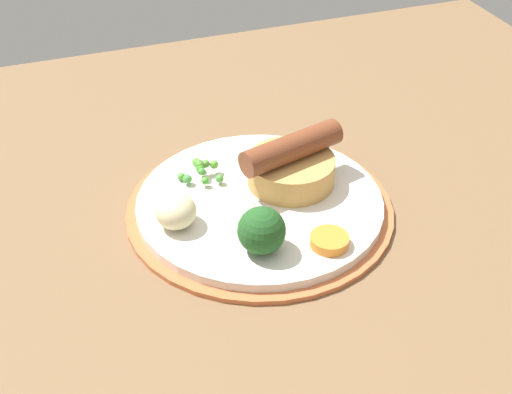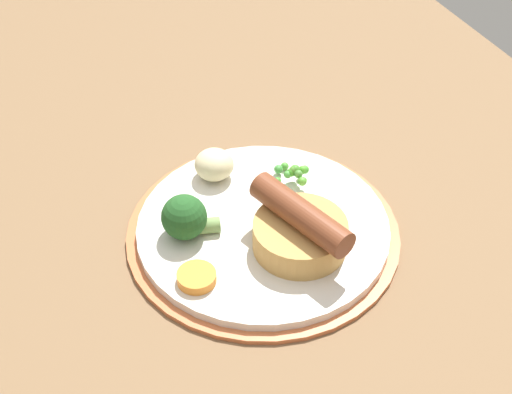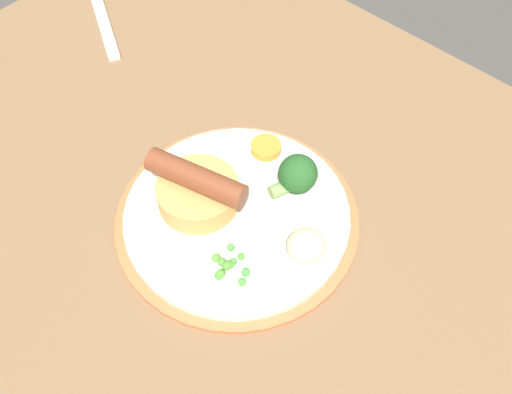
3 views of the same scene
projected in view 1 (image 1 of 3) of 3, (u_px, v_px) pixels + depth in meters
dining_table at (214, 225)px, 70.35cm from camera, size 110.00×80.00×3.00cm
dinner_plate at (260, 206)px, 69.41cm from camera, size 26.02×26.02×1.40cm
sausage_pudding at (291, 164)px, 70.03cm from camera, size 11.14×8.69×5.39cm
pea_pile at (201, 169)px, 71.32cm from camera, size 4.32×4.00×1.89cm
broccoli_floret_near at (262, 230)px, 61.87cm from camera, size 4.27×5.48×4.27cm
potato_chunk_0 at (176, 211)px, 64.87cm from camera, size 5.20×5.25×3.08cm
carrot_slice_3 at (330, 241)px, 63.21cm from camera, size 4.83×4.83×0.94cm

